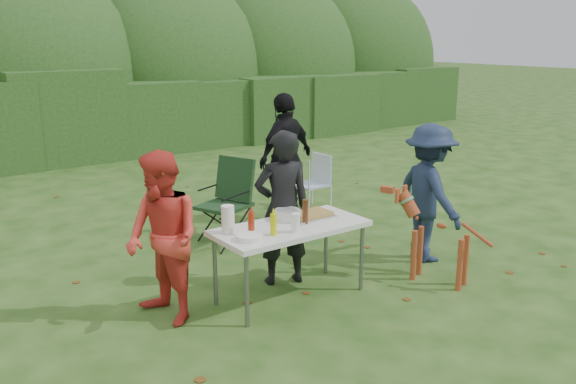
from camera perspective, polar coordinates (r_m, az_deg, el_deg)
ground at (r=6.10m, az=2.90°, el=-9.81°), size 80.00×80.00×0.00m
hedge_row at (r=12.90m, az=-20.15°, el=6.33°), size 22.00×1.40×1.70m
shrub_backdrop at (r=14.36m, az=-22.27°, el=9.92°), size 20.00×2.60×3.20m
folding_table at (r=5.85m, az=0.23°, el=-3.65°), size 1.50×0.70×0.74m
person_cook at (r=6.18m, az=-0.52°, el=-1.52°), size 0.68×0.55×1.60m
person_red_jacket at (r=5.47m, az=-11.62°, el=-4.29°), size 0.68×0.83×1.55m
person_black_puffy at (r=8.28m, az=-0.22°, el=3.23°), size 1.11×0.70×1.76m
child at (r=7.02m, az=13.06°, el=-0.10°), size 0.79×1.11×1.56m
dog at (r=6.47m, az=14.08°, el=-4.34°), size 0.71×1.06×0.94m
camping_chair at (r=7.55m, az=-6.02°, el=-0.85°), size 0.84×0.84×1.03m
lawn_chair at (r=8.90m, az=2.13°, el=0.91°), size 0.49×0.49×0.82m
food_tray at (r=6.09m, az=2.12°, el=-2.30°), size 0.45×0.30×0.02m
focaccia_bread at (r=6.08m, az=2.12°, el=-2.05°), size 0.40×0.26×0.04m
mustard_bottle at (r=5.54m, az=-1.37°, el=-3.06°), size 0.06×0.06×0.20m
ketchup_bottle at (r=5.54m, az=-3.46°, el=-2.98°), size 0.06×0.06×0.22m
beer_bottle at (r=5.86m, az=1.62°, el=-1.85°), size 0.06×0.06×0.24m
paper_towel_roll at (r=5.61m, az=-5.65°, el=-2.56°), size 0.12×0.12×0.26m
cup_stack at (r=5.61m, az=0.71°, el=-2.92°), size 0.08×0.08×0.18m
pasta_bowl at (r=6.00m, az=-0.04°, el=-2.14°), size 0.26×0.26×0.10m
plate_stack at (r=5.44m, az=-3.63°, el=-4.25°), size 0.24×0.24×0.05m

